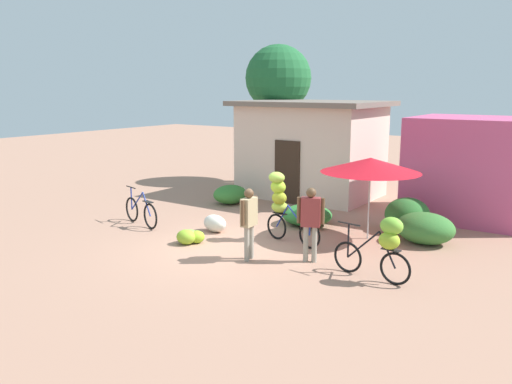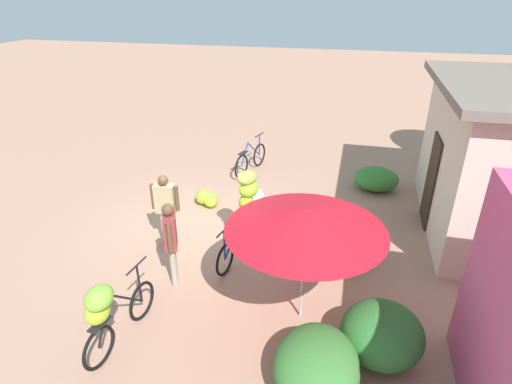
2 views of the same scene
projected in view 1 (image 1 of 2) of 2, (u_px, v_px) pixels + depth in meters
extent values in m
plane|color=#A97A64|center=(234.00, 249.00, 11.98)|extent=(60.00, 60.00, 0.00)
cube|color=beige|center=(311.00, 151.00, 17.64)|extent=(4.23, 3.08, 3.03)
cube|color=#72665B|center=(312.00, 103.00, 17.32)|extent=(4.73, 3.58, 0.16)
cube|color=#332319|center=(287.00, 172.00, 16.48)|extent=(0.90, 0.06, 2.00)
cube|color=#C54D7D|center=(472.00, 168.00, 14.59)|extent=(3.20, 2.80, 2.82)
cylinder|color=brown|center=(278.00, 140.00, 20.28)|extent=(0.38, 0.38, 3.22)
sphere|color=#206131|center=(278.00, 78.00, 19.82)|extent=(2.51, 2.51, 2.51)
ellipsoid|color=#377E32|center=(230.00, 194.00, 16.58)|extent=(1.01, 1.16, 0.59)
ellipsoid|color=#2C7732|center=(307.00, 215.00, 14.00)|extent=(1.35, 1.31, 0.54)
ellipsoid|color=#2F7230|center=(407.00, 215.00, 13.37)|extent=(1.13, 1.16, 0.87)
ellipsoid|color=#387532|center=(425.00, 228.00, 12.31)|extent=(1.39, 1.13, 0.74)
cylinder|color=beige|center=(369.00, 200.00, 12.59)|extent=(0.04, 0.04, 1.92)
cone|color=red|center=(371.00, 165.00, 12.42)|extent=(2.38, 2.38, 0.35)
torus|color=black|center=(132.00, 209.00, 14.35)|extent=(0.67, 0.23, 0.68)
torus|color=black|center=(150.00, 216.00, 13.58)|extent=(0.67, 0.23, 0.68)
cylinder|color=navy|center=(147.00, 204.00, 13.65)|extent=(0.39, 0.14, 0.60)
cylinder|color=navy|center=(137.00, 201.00, 14.04)|extent=(0.68, 0.22, 0.61)
cylinder|color=black|center=(131.00, 187.00, 14.23)|extent=(0.49, 0.16, 0.03)
cylinder|color=navy|center=(131.00, 198.00, 14.29)|extent=(0.04, 0.04, 0.62)
cube|color=black|center=(148.00, 202.00, 13.58)|extent=(0.38, 0.23, 0.02)
torus|color=black|center=(310.00, 235.00, 11.92)|extent=(0.63, 0.18, 0.63)
torus|color=black|center=(277.00, 227.00, 12.67)|extent=(0.63, 0.18, 0.63)
cylinder|color=navy|center=(282.00, 216.00, 12.48)|extent=(0.40, 0.12, 0.60)
cylinder|color=navy|center=(299.00, 220.00, 12.11)|extent=(0.70, 0.18, 0.61)
cylinder|color=black|center=(310.00, 209.00, 11.80)|extent=(0.50, 0.13, 0.03)
cylinder|color=navy|center=(310.00, 222.00, 11.86)|extent=(0.04, 0.04, 0.62)
cube|color=black|center=(280.00, 213.00, 12.53)|extent=(0.38, 0.21, 0.02)
ellipsoid|color=#99B739|center=(280.00, 207.00, 12.55)|extent=(0.44, 0.36, 0.28)
ellipsoid|color=#94A224|center=(279.00, 198.00, 12.43)|extent=(0.38, 0.31, 0.31)
ellipsoid|color=#9AC42C|center=(278.00, 187.00, 12.44)|extent=(0.52, 0.49, 0.32)
ellipsoid|color=#95BC3F|center=(277.00, 177.00, 12.38)|extent=(0.53, 0.47, 0.27)
torus|color=black|center=(348.00, 257.00, 10.39)|extent=(0.63, 0.13, 0.63)
torus|color=black|center=(395.00, 269.00, 9.72)|extent=(0.63, 0.13, 0.63)
cylinder|color=black|center=(387.00, 250.00, 9.77)|extent=(0.39, 0.08, 0.66)
cylinder|color=black|center=(363.00, 245.00, 10.11)|extent=(0.69, 0.12, 0.67)
cylinder|color=black|center=(349.00, 224.00, 10.25)|extent=(0.50, 0.09, 0.03)
cylinder|color=black|center=(348.00, 240.00, 10.32)|extent=(0.04, 0.04, 0.68)
cube|color=black|center=(391.00, 250.00, 9.72)|extent=(0.37, 0.18, 0.02)
ellipsoid|color=#96BB2C|center=(389.00, 241.00, 9.69)|extent=(0.40, 0.33, 0.33)
ellipsoid|color=#79BD38|center=(392.00, 226.00, 9.69)|extent=(0.46, 0.38, 0.33)
ellipsoid|color=#78B041|center=(189.00, 237.00, 12.36)|extent=(0.44, 0.51, 0.33)
ellipsoid|color=#90C327|center=(196.00, 237.00, 12.38)|extent=(0.51, 0.50, 0.30)
ellipsoid|color=#8BB82C|center=(186.00, 237.00, 12.28)|extent=(0.53, 0.47, 0.35)
ellipsoid|color=silver|center=(215.00, 223.00, 13.34)|extent=(0.76, 0.55, 0.44)
cylinder|color=gray|center=(247.00, 244.00, 11.06)|extent=(0.11, 0.11, 0.75)
cylinder|color=gray|center=(251.00, 242.00, 11.21)|extent=(0.11, 0.11, 0.75)
cube|color=tan|center=(249.00, 212.00, 11.00)|extent=(0.23, 0.41, 0.60)
cylinder|color=brown|center=(243.00, 213.00, 10.79)|extent=(0.08, 0.08, 0.54)
cylinder|color=brown|center=(255.00, 208.00, 11.21)|extent=(0.08, 0.08, 0.54)
sphere|color=brown|center=(249.00, 193.00, 10.92)|extent=(0.20, 0.20, 0.20)
cylinder|color=gray|center=(306.00, 244.00, 11.02)|extent=(0.11, 0.11, 0.78)
cylinder|color=gray|center=(314.00, 244.00, 10.99)|extent=(0.11, 0.11, 0.78)
cube|color=maroon|center=(311.00, 212.00, 10.87)|extent=(0.45, 0.34, 0.61)
cylinder|color=brown|center=(299.00, 210.00, 10.91)|extent=(0.08, 0.08, 0.55)
cylinder|color=brown|center=(323.00, 211.00, 10.81)|extent=(0.08, 0.08, 0.55)
sphere|color=brown|center=(311.00, 193.00, 10.79)|extent=(0.21, 0.21, 0.21)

